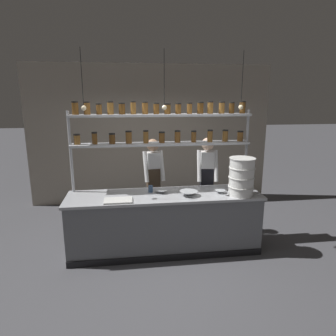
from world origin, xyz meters
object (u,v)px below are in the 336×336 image
at_px(container_stack, 241,177).
at_px(prep_bowl_center_front, 220,192).
at_px(chef_left, 153,178).
at_px(cutting_board, 118,201).
at_px(spice_shelf_unit, 162,130).
at_px(chef_center, 207,178).
at_px(prep_bowl_near_left, 189,193).
at_px(prep_bowl_center_back, 162,191).
at_px(serving_cup_front, 151,189).

xyz_separation_m(container_stack, prep_bowl_center_front, (-0.27, 0.14, -0.27)).
distance_m(chef_left, cutting_board, 1.17).
xyz_separation_m(spice_shelf_unit, chef_center, (0.82, 0.27, -0.89)).
xyz_separation_m(prep_bowl_near_left, prep_bowl_center_back, (-0.39, 0.19, -0.01)).
xyz_separation_m(spice_shelf_unit, prep_bowl_center_back, (-0.03, -0.25, -0.92)).
xyz_separation_m(container_stack, prep_bowl_center_back, (-1.17, 0.27, -0.26)).
distance_m(chef_center, prep_bowl_near_left, 0.85).
bearing_deg(serving_cup_front, prep_bowl_center_back, -19.51).
height_order(container_stack, serving_cup_front, container_stack).
distance_m(prep_bowl_center_back, serving_cup_front, 0.18).
xyz_separation_m(chef_left, prep_bowl_near_left, (0.46, -0.90, -0.00)).
relative_size(container_stack, prep_bowl_center_back, 2.99).
relative_size(chef_left, chef_center, 0.98).
bearing_deg(prep_bowl_center_back, chef_center, 31.24).
height_order(spice_shelf_unit, prep_bowl_center_front, spice_shelf_unit).
distance_m(container_stack, prep_bowl_center_back, 1.23).
relative_size(chef_center, serving_cup_front, 15.96).
distance_m(prep_bowl_near_left, prep_bowl_center_front, 0.52).
xyz_separation_m(container_stack, prep_bowl_near_left, (-0.79, 0.07, -0.25)).
bearing_deg(prep_bowl_near_left, chef_center, 56.70).
xyz_separation_m(spice_shelf_unit, cutting_board, (-0.69, -0.55, -0.94)).
height_order(container_stack, cutting_board, container_stack).
relative_size(chef_center, prep_bowl_center_back, 8.78).
bearing_deg(chef_left, container_stack, -47.00).
relative_size(cutting_board, prep_bowl_center_front, 2.47).
xyz_separation_m(spice_shelf_unit, prep_bowl_center_front, (0.87, -0.38, -0.93)).
distance_m(prep_bowl_near_left, prep_bowl_center_back, 0.43).
bearing_deg(chef_left, prep_bowl_center_front, -49.58).
relative_size(container_stack, prep_bowl_near_left, 2.12).
bearing_deg(chef_center, spice_shelf_unit, -155.09).
relative_size(prep_bowl_near_left, serving_cup_front, 2.57).
distance_m(container_stack, cutting_board, 1.85).
relative_size(container_stack, prep_bowl_center_front, 3.56).
bearing_deg(chef_left, serving_cup_front, -107.33).
bearing_deg(prep_bowl_center_back, prep_bowl_center_front, -8.10).
distance_m(chef_left, prep_bowl_center_back, 0.71).
bearing_deg(container_stack, chef_left, 141.77).
height_order(chef_center, prep_bowl_near_left, chef_center).
bearing_deg(cutting_board, chef_center, 28.39).
distance_m(chef_left, chef_center, 0.94).
bearing_deg(prep_bowl_center_back, prep_bowl_near_left, -26.53).
xyz_separation_m(prep_bowl_center_back, serving_cup_front, (-0.17, 0.06, 0.03)).
bearing_deg(spice_shelf_unit, container_stack, -24.53).
relative_size(chef_center, cutting_board, 4.23).
distance_m(chef_left, prep_bowl_center_front, 1.28).
bearing_deg(container_stack, prep_bowl_near_left, 174.57).
bearing_deg(spice_shelf_unit, prep_bowl_center_back, -97.18).
relative_size(prep_bowl_center_front, serving_cup_front, 1.53).
height_order(spice_shelf_unit, chef_center, spice_shelf_unit).
distance_m(chef_left, container_stack, 1.60).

